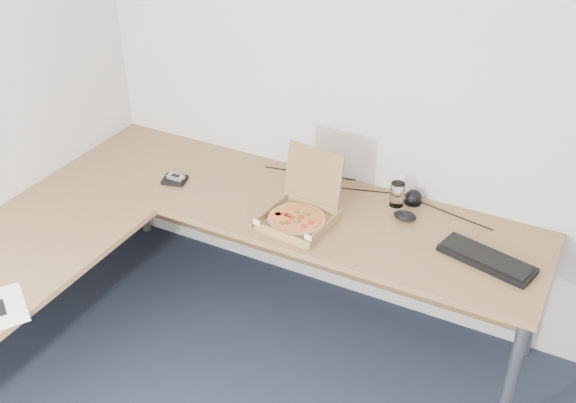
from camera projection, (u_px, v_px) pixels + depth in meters
The scene contains 11 objects.
room_shell at pixel (218, 334), 1.86m from camera, with size 3.50×3.50×2.50m, color silver, non-canonical shape.
desk at pixel (187, 234), 3.21m from camera, with size 2.50×2.20×0.73m.
pizza_box at pixel (298, 215), 3.23m from camera, with size 0.30×0.35×0.31m.
drinking_glass at pixel (397, 194), 3.34m from camera, with size 0.07×0.07×0.12m, color silver.
keyboard at pixel (487, 259), 2.98m from camera, with size 0.42×0.15×0.03m, color black.
mouse at pixel (405, 216), 3.25m from camera, with size 0.11×0.07×0.04m, color black.
wallet at pixel (175, 180), 3.55m from camera, with size 0.12×0.10×0.02m, color black.
phone at pixel (176, 177), 3.54m from camera, with size 0.09×0.05×0.02m, color #B2B5BA.
paper_sheet at pixel (0, 308), 2.73m from camera, with size 0.27×0.19×0.00m, color white.
dome_speaker at pixel (413, 196), 3.37m from camera, with size 0.09×0.09×0.07m, color black.
cable_bundle at pixel (370, 191), 3.47m from camera, with size 0.59×0.04×0.01m, color black, non-canonical shape.
Camera 1 is at (0.81, -1.14, 2.55)m, focal length 42.90 mm.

